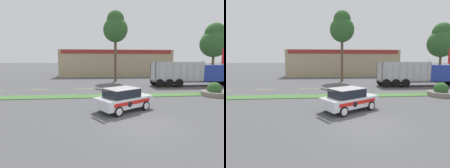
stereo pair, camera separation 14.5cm
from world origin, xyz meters
TOP-DOWN VIEW (x-y plane):
  - ground_plane at (0.00, 0.00)m, footprint 600.00×600.00m
  - grass_verge at (0.00, 8.01)m, footprint 120.00×1.79m
  - centre_line_2 at (-9.42, 12.91)m, footprint 2.40×0.14m
  - centre_line_3 at (-4.02, 12.91)m, footprint 2.40×0.14m
  - centre_line_4 at (1.38, 12.91)m, footprint 2.40×0.14m
  - centre_line_5 at (6.78, 12.91)m, footprint 2.40×0.14m
  - centre_line_6 at (12.18, 12.91)m, footprint 2.40×0.14m
  - dump_truck_mid at (12.27, 14.14)m, footprint 12.19×2.57m
  - rally_car at (-0.55, 2.80)m, footprint 4.42×3.70m
  - stone_planter at (9.45, 7.11)m, footprint 2.45×2.45m
  - store_building_backdrop at (2.21, 34.27)m, footprint 24.91×12.10m
  - tree_behind_left at (0.94, 20.98)m, footprint 4.16×4.16m
  - tree_behind_centre at (19.42, 21.73)m, footprint 4.97×4.97m

SIDE VIEW (x-z plane):
  - ground_plane at x=0.00m, z-range 0.00..0.00m
  - centre_line_2 at x=-9.42m, z-range 0.00..0.01m
  - centre_line_3 at x=-4.02m, z-range 0.00..0.01m
  - centre_line_4 at x=1.38m, z-range 0.00..0.01m
  - centre_line_5 at x=6.78m, z-range 0.00..0.01m
  - centre_line_6 at x=12.18m, z-range 0.00..0.01m
  - grass_verge at x=0.00m, z-range 0.00..0.06m
  - stone_planter at x=9.45m, z-range -0.24..1.16m
  - rally_car at x=-0.55m, z-range 0.01..1.70m
  - dump_truck_mid at x=12.27m, z-range -0.24..3.40m
  - store_building_backdrop at x=2.21m, z-range 0.00..5.92m
  - tree_behind_centre at x=19.42m, z-range 1.97..12.39m
  - tree_behind_left at x=0.94m, z-range 3.16..15.04m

